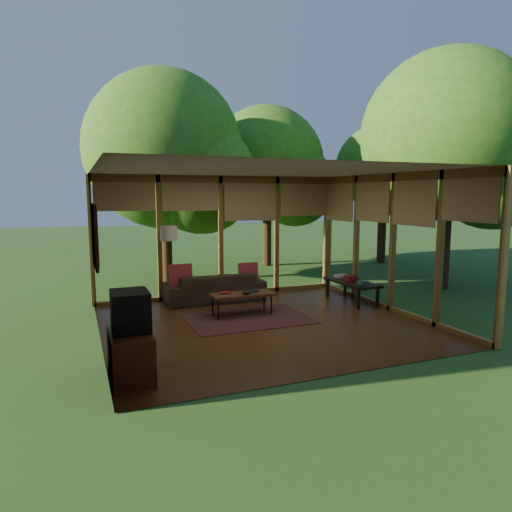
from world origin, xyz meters
name	(u,v)px	position (x,y,z in m)	size (l,w,h in m)	color
floor	(264,324)	(0.00, 0.00, 0.00)	(5.50, 5.50, 0.00)	#5C3318
ceiling	(264,170)	(0.00, 0.00, 2.70)	(5.50, 5.50, 0.00)	silver
wall_left	(97,257)	(-2.75, 0.00, 1.35)	(0.04, 5.00, 2.70)	beige
wall_front	(342,271)	(0.00, -2.50, 1.35)	(5.50, 0.04, 2.70)	beige
window_wall_back	(221,237)	(0.00, 2.50, 1.35)	(5.50, 0.12, 2.70)	brown
window_wall_right	(393,243)	(2.75, 0.00, 1.35)	(0.12, 5.00, 2.70)	brown
exterior_lawn	(370,252)	(8.00, 8.00, -0.01)	(40.00, 40.00, 0.00)	#2C5921
tree_nw	(164,150)	(-0.80, 4.80, 3.43)	(4.07, 4.07, 5.47)	#382414
tree_ne	(266,164)	(2.74, 6.36, 3.24)	(3.65, 3.65, 5.08)	#382414
tree_se	(447,137)	(5.21, 1.29, 3.63)	(4.00, 4.00, 5.64)	#382414
tree_far	(379,169)	(6.39, 5.44, 3.11)	(2.85, 2.85, 4.55)	#382414
rug	(248,318)	(-0.14, 0.45, 0.01)	(2.23, 1.58, 0.01)	brown
sofa	(215,287)	(-0.30, 2.00, 0.31)	(2.11, 0.82, 0.62)	#322619
pillow_left	(181,276)	(-1.05, 1.95, 0.61)	(0.47, 0.16, 0.47)	maroon
pillow_right	(248,273)	(0.45, 1.95, 0.59)	(0.41, 0.14, 0.41)	maroon
ct_book_lower	(225,295)	(-0.50, 0.66, 0.44)	(0.18, 0.14, 0.03)	beige
ct_book_upper	(225,293)	(-0.50, 0.66, 0.47)	(0.19, 0.15, 0.03)	maroon
ct_book_side	(253,291)	(0.10, 0.79, 0.44)	(0.20, 0.15, 0.03)	black
ct_bowl	(246,292)	(-0.10, 0.61, 0.46)	(0.16, 0.16, 0.07)	black
media_cabinet	(130,353)	(-2.47, -1.54, 0.30)	(0.50, 1.00, 0.60)	#5C2D19
television	(130,311)	(-2.45, -1.54, 0.85)	(0.45, 0.55, 0.50)	black
console_book_a	(363,283)	(2.40, 0.46, 0.49)	(0.20, 0.14, 0.07)	#365F54
console_book_b	(350,278)	(2.40, 0.91, 0.51)	(0.24, 0.18, 0.11)	maroon
console_book_c	(340,276)	(2.40, 1.31, 0.49)	(0.24, 0.17, 0.07)	beige
floor_lamp	(169,238)	(-1.25, 2.06, 1.41)	(0.36, 0.36, 1.65)	black
coffee_table	(242,295)	(-0.15, 0.71, 0.39)	(1.20, 0.50, 0.43)	#5C2D19
side_console	(352,283)	(2.40, 0.86, 0.41)	(0.60, 1.40, 0.46)	black
wall_painting	(95,236)	(-2.71, 1.40, 1.55)	(0.06, 1.35, 1.15)	black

